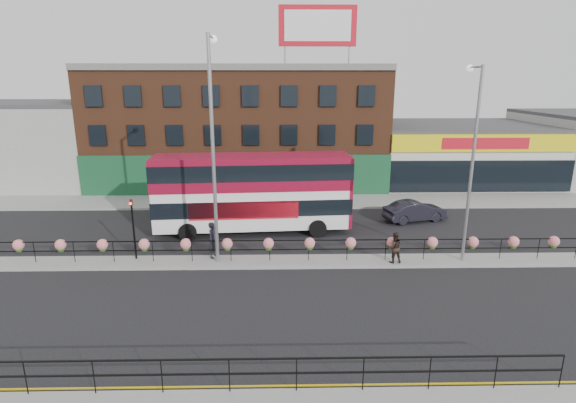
{
  "coord_description": "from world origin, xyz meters",
  "views": [
    {
      "loc": [
        -0.48,
        -21.64,
        9.18
      ],
      "look_at": [
        0.0,
        3.0,
        2.5
      ],
      "focal_mm": 28.0,
      "sensor_mm": 36.0,
      "label": 1
    }
  ],
  "objects_px": {
    "car": "(415,211)",
    "pedestrian_b": "(394,247)",
    "double_decker_bus": "(253,186)",
    "lamp_column_west": "(213,132)",
    "pedestrian_a": "(213,240)",
    "lamp_column_east": "(472,148)"
  },
  "relations": [
    {
      "from": "car",
      "to": "pedestrian_b",
      "type": "relative_size",
      "value": 2.73
    },
    {
      "from": "double_decker_bus",
      "to": "lamp_column_west",
      "type": "xyz_separation_m",
      "value": [
        -1.6,
        -4.86,
        3.8
      ]
    },
    {
      "from": "lamp_column_west",
      "to": "pedestrian_a",
      "type": "bearing_deg",
      "value": 132.34
    },
    {
      "from": "pedestrian_a",
      "to": "lamp_column_west",
      "type": "bearing_deg",
      "value": -116.55
    },
    {
      "from": "pedestrian_b",
      "to": "double_decker_bus",
      "type": "bearing_deg",
      "value": -41.25
    },
    {
      "from": "double_decker_bus",
      "to": "lamp_column_west",
      "type": "height_order",
      "value": "lamp_column_west"
    },
    {
      "from": "lamp_column_west",
      "to": "double_decker_bus",
      "type": "bearing_deg",
      "value": 71.81
    },
    {
      "from": "double_decker_bus",
      "to": "car",
      "type": "relative_size",
      "value": 2.72
    },
    {
      "from": "double_decker_bus",
      "to": "lamp_column_east",
      "type": "relative_size",
      "value": 1.24
    },
    {
      "from": "lamp_column_east",
      "to": "pedestrian_b",
      "type": "bearing_deg",
      "value": -172.72
    },
    {
      "from": "pedestrian_a",
      "to": "lamp_column_east",
      "type": "bearing_deg",
      "value": -70.69
    },
    {
      "from": "lamp_column_east",
      "to": "double_decker_bus",
      "type": "bearing_deg",
      "value": 155.85
    },
    {
      "from": "pedestrian_a",
      "to": "pedestrian_b",
      "type": "relative_size",
      "value": 1.18
    },
    {
      "from": "double_decker_bus",
      "to": "pedestrian_b",
      "type": "bearing_deg",
      "value": -36.14
    },
    {
      "from": "pedestrian_a",
      "to": "car",
      "type": "bearing_deg",
      "value": -41.39
    },
    {
      "from": "car",
      "to": "lamp_column_east",
      "type": "xyz_separation_m",
      "value": [
        0.37,
        -6.95,
        5.25
      ]
    },
    {
      "from": "double_decker_bus",
      "to": "pedestrian_b",
      "type": "xyz_separation_m",
      "value": [
        7.43,
        -5.42,
        -2.0
      ]
    },
    {
      "from": "pedestrian_a",
      "to": "pedestrian_b",
      "type": "bearing_deg",
      "value": -74.23
    },
    {
      "from": "double_decker_bus",
      "to": "car",
      "type": "height_order",
      "value": "double_decker_bus"
    },
    {
      "from": "car",
      "to": "lamp_column_west",
      "type": "height_order",
      "value": "lamp_column_west"
    },
    {
      "from": "car",
      "to": "pedestrian_b",
      "type": "xyz_separation_m",
      "value": [
        -3.27,
        -7.41,
        0.27
      ]
    },
    {
      "from": "pedestrian_b",
      "to": "lamp_column_west",
      "type": "distance_m",
      "value": 10.74
    }
  ]
}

